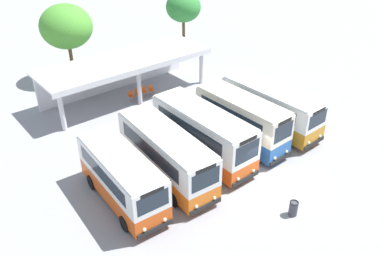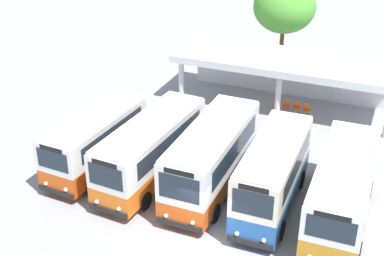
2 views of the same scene
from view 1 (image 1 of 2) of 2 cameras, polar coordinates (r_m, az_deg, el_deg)
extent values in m
plane|color=#939399|center=(25.15, 10.55, -7.56)|extent=(180.00, 180.00, 0.00)
cylinder|color=black|center=(22.37, -4.75, -11.25)|extent=(0.28, 0.91, 0.90)
cylinder|color=black|center=(21.70, -9.58, -13.30)|extent=(0.28, 0.91, 0.90)
cylinder|color=black|center=(25.33, -9.82, -5.88)|extent=(0.28, 0.91, 0.90)
cylinder|color=black|center=(24.74, -14.15, -7.49)|extent=(0.28, 0.91, 0.90)
cube|color=#D14C14|center=(23.17, -9.81, -8.41)|extent=(2.61, 6.97, 1.08)
cube|color=silver|center=(22.36, -10.11, -5.77)|extent=(2.61, 6.97, 1.57)
cube|color=silver|center=(21.88, -10.31, -4.00)|extent=(2.53, 6.76, 0.12)
cube|color=black|center=(21.11, -5.29, -14.18)|extent=(2.09, 0.23, 0.28)
cube|color=#1E2833|center=(19.93, -5.61, -10.48)|extent=(1.80, 0.16, 1.02)
cube|color=black|center=(19.53, -5.70, -9.13)|extent=(1.32, 0.13, 0.24)
cube|color=#1E2833|center=(22.78, -7.80, -4.63)|extent=(0.38, 5.47, 0.86)
cube|color=#1E2833|center=(22.08, -12.76, -6.47)|extent=(0.38, 5.47, 0.86)
sphere|color=#EAEACC|center=(21.11, -3.91, -12.92)|extent=(0.20, 0.20, 0.20)
sphere|color=#EAEACC|center=(20.70, -6.82, -14.21)|extent=(0.20, 0.20, 0.20)
cylinder|color=black|center=(23.73, 1.76, -8.25)|extent=(0.28, 0.91, 0.90)
cylinder|color=black|center=(22.81, -2.58, -10.17)|extent=(0.28, 0.91, 0.90)
cylinder|color=black|center=(27.05, -4.50, -2.84)|extent=(0.28, 0.91, 0.90)
cylinder|color=black|center=(26.25, -8.46, -4.29)|extent=(0.28, 0.91, 0.90)
cube|color=orange|center=(24.60, -3.66, -5.31)|extent=(2.78, 8.09, 1.09)
cube|color=silver|center=(23.80, -3.77, -2.60)|extent=(2.78, 8.09, 1.70)
cube|color=silver|center=(23.31, -3.85, -0.73)|extent=(2.70, 7.85, 0.12)
cube|color=black|center=(22.27, 1.95, -11.13)|extent=(2.11, 0.25, 0.28)
cube|color=#1E2833|center=(21.11, 1.96, -7.34)|extent=(1.82, 0.18, 1.11)
cube|color=black|center=(20.69, 1.99, -5.86)|extent=(1.33, 0.14, 0.24)
cube|color=#1E2833|center=(24.33, -1.71, -1.58)|extent=(0.49, 6.35, 0.94)
cube|color=#1E2833|center=(23.40, -6.19, -3.23)|extent=(0.49, 6.35, 0.94)
sphere|color=#EAEACC|center=(22.35, 3.21, -9.92)|extent=(0.20, 0.20, 0.20)
sphere|color=#EAEACC|center=(21.79, 0.64, -11.14)|extent=(0.20, 0.20, 0.20)
cylinder|color=black|center=(25.87, 6.93, -4.76)|extent=(0.22, 0.90, 0.90)
cylinder|color=black|center=(24.59, 3.23, -6.69)|extent=(0.22, 0.90, 0.90)
cylinder|color=black|center=(28.87, 0.03, -0.36)|extent=(0.22, 0.90, 0.90)
cylinder|color=black|center=(27.74, -3.55, -1.86)|extent=(0.22, 0.90, 0.90)
cube|color=#D14C14|center=(26.42, 1.51, -2.44)|extent=(2.37, 7.95, 1.06)
cube|color=silver|center=(25.64, 1.56, 0.32)|extent=(2.37, 7.95, 1.89)
cube|color=silver|center=(25.14, 1.59, 2.30)|extent=(2.30, 7.71, 0.12)
cube|color=black|center=(24.33, 7.65, -7.21)|extent=(2.21, 0.11, 0.28)
cube|color=#1E2833|center=(23.23, 7.89, -3.42)|extent=(1.91, 0.06, 1.23)
cube|color=black|center=(22.80, 8.03, -1.81)|extent=(1.40, 0.06, 0.24)
cube|color=#1E2833|center=(26.35, 3.33, 1.31)|extent=(0.07, 6.35, 1.04)
cube|color=#1E2833|center=(25.05, -0.60, -0.33)|extent=(0.07, 6.35, 1.04)
sphere|color=#EAEACC|center=(24.53, 8.73, -6.03)|extent=(0.20, 0.20, 0.20)
sphere|color=#EAEACC|center=(23.77, 6.59, -7.23)|extent=(0.20, 0.20, 0.20)
cylinder|color=black|center=(27.82, 11.59, -2.40)|extent=(0.23, 0.90, 0.90)
cylinder|color=black|center=(26.48, 8.79, -3.97)|extent=(0.23, 0.90, 0.90)
cylinder|color=black|center=(30.26, 5.19, 1.08)|extent=(0.23, 0.90, 0.90)
cylinder|color=black|center=(29.04, 2.34, -0.20)|extent=(0.23, 0.90, 0.90)
cube|color=#23569E|center=(28.06, 6.93, -0.36)|extent=(2.23, 7.16, 1.19)
cube|color=beige|center=(27.32, 7.12, 2.31)|extent=(2.23, 7.16, 1.78)
cube|color=beige|center=(26.88, 7.25, 4.09)|extent=(2.17, 6.95, 0.12)
cube|color=black|center=(26.42, 12.50, -4.30)|extent=(2.02, 0.13, 0.28)
cube|color=#1E2833|center=(25.38, 12.92, -0.57)|extent=(1.74, 0.08, 1.16)
cube|color=black|center=(25.02, 13.11, 0.85)|extent=(1.28, 0.07, 0.24)
cube|color=#1E2833|center=(28.06, 8.47, 3.12)|extent=(0.12, 5.71, 0.98)
cube|color=#1E2833|center=(26.68, 5.41, 1.79)|extent=(0.12, 5.71, 0.98)
sphere|color=#EAEACC|center=(26.66, 13.35, -3.26)|extent=(0.20, 0.20, 0.20)
sphere|color=#EAEACC|center=(25.86, 11.74, -4.22)|extent=(0.20, 0.20, 0.20)
cylinder|color=black|center=(30.10, 15.84, -0.25)|extent=(0.24, 0.90, 0.90)
cylinder|color=black|center=(28.47, 13.19, -1.77)|extent=(0.24, 0.90, 0.90)
cylinder|color=black|center=(32.61, 8.92, 3.13)|extent=(0.24, 0.90, 0.90)
cylinder|color=black|center=(31.11, 6.14, 1.90)|extent=(0.24, 0.90, 0.90)
cube|color=orange|center=(30.24, 11.01, 1.69)|extent=(2.50, 7.94, 1.16)
cube|color=white|center=(29.61, 11.27, 4.00)|extent=(2.50, 7.94, 1.57)
cube|color=white|center=(29.25, 11.44, 5.48)|extent=(2.42, 7.70, 0.12)
cube|color=black|center=(28.56, 17.00, -2.09)|extent=(2.24, 0.14, 0.28)
cube|color=#1E2833|center=(27.65, 17.51, 1.18)|extent=(1.93, 0.08, 1.02)
cube|color=black|center=(27.37, 17.71, 2.30)|extent=(1.42, 0.08, 0.24)
cube|color=#1E2833|center=(30.49, 12.54, 4.77)|extent=(0.15, 6.32, 0.87)
cube|color=#1E2833|center=(28.82, 9.64, 3.50)|extent=(0.15, 6.32, 0.87)
sphere|color=#EAEACC|center=(28.89, 17.81, -1.11)|extent=(0.20, 0.20, 0.20)
sphere|color=#EAEACC|center=(27.92, 16.33, -2.03)|extent=(0.20, 0.20, 0.20)
cylinder|color=silver|center=(30.56, -18.12, 2.34)|extent=(0.36, 0.36, 3.20)
cylinder|color=silver|center=(33.12, -7.55, 5.92)|extent=(0.36, 0.36, 3.20)
cylinder|color=silver|center=(36.72, 1.34, 8.74)|extent=(0.36, 0.36, 3.20)
cube|color=white|center=(36.30, -10.97, 7.91)|extent=(14.16, 0.20, 3.20)
cube|color=white|center=(33.96, -9.49, 9.53)|extent=(14.66, 4.88, 0.20)
cube|color=white|center=(32.14, -7.24, 7.99)|extent=(14.66, 0.10, 0.28)
cylinder|color=slate|center=(34.22, -8.17, 4.16)|extent=(0.03, 0.03, 0.44)
cylinder|color=slate|center=(34.05, -8.66, 3.97)|extent=(0.03, 0.03, 0.44)
cylinder|color=slate|center=(34.48, -8.51, 4.35)|extent=(0.03, 0.03, 0.44)
cylinder|color=slate|center=(34.32, -8.99, 4.17)|extent=(0.03, 0.03, 0.44)
cube|color=#D85919|center=(34.16, -8.61, 4.52)|extent=(0.46, 0.46, 0.04)
cube|color=#D85919|center=(34.23, -8.83, 4.93)|extent=(0.44, 0.06, 0.40)
cylinder|color=slate|center=(34.52, -7.24, 4.47)|extent=(0.03, 0.03, 0.44)
cylinder|color=slate|center=(34.34, -7.72, 4.30)|extent=(0.03, 0.03, 0.44)
cylinder|color=slate|center=(34.78, -7.58, 4.66)|extent=(0.03, 0.03, 0.44)
cylinder|color=slate|center=(34.61, -8.05, 4.49)|extent=(0.03, 0.03, 0.44)
cube|color=#D85919|center=(34.46, -7.67, 4.84)|extent=(0.46, 0.46, 0.04)
cube|color=#D85919|center=(34.52, -7.89, 5.24)|extent=(0.44, 0.06, 0.40)
cylinder|color=slate|center=(34.85, -6.34, 4.80)|extent=(0.03, 0.03, 0.44)
cylinder|color=slate|center=(34.67, -6.81, 4.63)|extent=(0.03, 0.03, 0.44)
cylinder|color=slate|center=(35.11, -6.68, 4.99)|extent=(0.03, 0.03, 0.44)
cylinder|color=slate|center=(34.93, -7.15, 4.81)|extent=(0.03, 0.03, 0.44)
cube|color=#D85919|center=(34.78, -6.77, 5.16)|extent=(0.46, 0.46, 0.04)
cube|color=#D85919|center=(34.85, -6.99, 5.56)|extent=(0.44, 0.06, 0.40)
cylinder|color=slate|center=(35.09, -5.35, 5.05)|extent=(0.03, 0.03, 0.44)
cylinder|color=slate|center=(34.91, -5.81, 4.88)|extent=(0.03, 0.03, 0.44)
cylinder|color=slate|center=(35.35, -5.70, 5.23)|extent=(0.03, 0.03, 0.44)
cylinder|color=slate|center=(35.17, -6.16, 5.07)|extent=(0.03, 0.03, 0.44)
cube|color=#D85919|center=(35.03, -5.77, 5.41)|extent=(0.46, 0.46, 0.04)
cube|color=#D85919|center=(35.09, -5.99, 5.81)|extent=(0.44, 0.06, 0.40)
cylinder|color=brown|center=(39.33, -16.77, 9.00)|extent=(0.32, 0.32, 3.25)
ellipsoid|color=#4C9933|center=(38.28, -17.53, 13.67)|extent=(4.65, 4.65, 3.95)
cylinder|color=brown|center=(45.34, -1.20, 13.16)|extent=(0.32, 0.32, 3.28)
ellipsoid|color=#338438|center=(44.51, -1.24, 16.90)|extent=(3.75, 3.75, 3.19)
cylinder|color=#3F3F47|center=(22.95, 14.27, -11.10)|extent=(0.48, 0.48, 0.85)
torus|color=black|center=(22.66, 14.41, -10.26)|extent=(0.49, 0.49, 0.06)
camera|label=2|loc=(22.75, 65.28, 13.45)|focal=49.55mm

